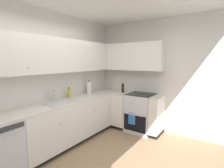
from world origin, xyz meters
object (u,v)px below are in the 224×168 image
Objects in this scene: paper_towel_roll at (89,88)px; oil_bottle at (123,88)px; oven_range at (141,112)px; soap_bottle at (69,93)px.

paper_towel_roll reaches higher than oil_bottle.
oil_bottle reaches higher than oven_range.
oil_bottle is at bearing -48.03° from paper_towel_roll.
soap_bottle is at bearing 151.11° from oil_bottle.
oil_bottle is (1.19, -0.66, 0.01)m from soap_bottle.
soap_bottle is at bearing 178.15° from paper_towel_roll.
oven_range is 0.75m from oil_bottle.
oil_bottle is (-0.02, 0.50, 0.56)m from oven_range.
oven_range is 1.41m from paper_towel_roll.
oven_range is at bearing -87.88° from oil_bottle.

